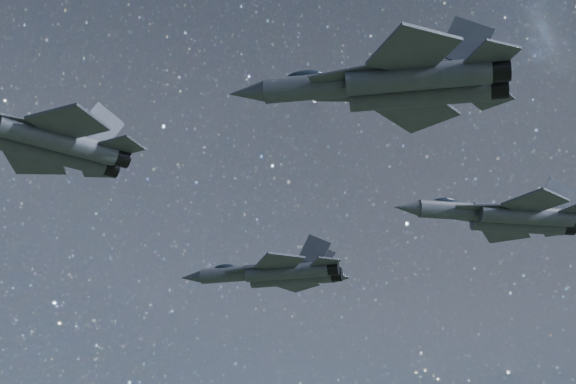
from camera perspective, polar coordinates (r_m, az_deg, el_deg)
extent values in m
cube|color=#353943|center=(74.00, -15.23, 3.33)|extent=(9.36, 5.17, 1.49)
cylinder|color=#353943|center=(72.90, -14.64, 3.24)|extent=(9.60, 5.32, 1.79)
cylinder|color=#353943|center=(74.87, -15.23, 2.55)|extent=(9.60, 5.32, 1.79)
cylinder|color=black|center=(74.45, -10.83, 2.26)|extent=(2.01, 2.10, 1.65)
cylinder|color=black|center=(76.38, -11.52, 1.61)|extent=(2.01, 2.10, 1.65)
cube|color=#353943|center=(71.74, -17.76, 4.51)|extent=(6.10, 2.41, 0.14)
cube|color=#353943|center=(70.61, -14.03, 4.33)|extent=(6.55, 6.42, 0.23)
cube|color=#353943|center=(77.30, -16.05, 1.96)|extent=(5.13, 5.60, 0.23)
cube|color=#353943|center=(73.16, -10.69, 2.94)|extent=(3.88, 3.84, 0.17)
cube|color=#353943|center=(77.60, -12.24, 1.43)|extent=(3.00, 3.20, 0.17)
cube|color=#353943|center=(74.59, -11.99, 4.19)|extent=(3.86, 1.38, 4.08)
cube|color=#353943|center=(76.99, -12.80, 3.33)|extent=(3.64, 1.98, 4.08)
cylinder|color=#353943|center=(95.00, -3.38, -5.31)|extent=(7.71, 4.58, 1.62)
cone|color=#353943|center=(96.44, -6.25, -5.50)|extent=(2.87, 2.34, 1.46)
ellipsoid|color=#1A232F|center=(95.59, -4.09, -4.92)|extent=(2.71, 2.00, 0.80)
cube|color=#353943|center=(93.70, -0.18, -5.12)|extent=(8.45, 4.85, 1.35)
cylinder|color=#353943|center=(92.50, -0.07, -5.17)|extent=(8.67, 4.99, 1.62)
cylinder|color=#353943|center=(94.42, 0.21, -5.57)|extent=(8.67, 4.99, 1.62)
cylinder|color=black|center=(91.63, 2.87, -4.95)|extent=(1.84, 1.92, 1.50)
cylinder|color=black|center=(93.57, 3.09, -5.36)|extent=(1.84, 1.92, 1.50)
cube|color=#353943|center=(93.20, -2.50, -5.04)|extent=(5.11, 4.02, 0.12)
cube|color=#353943|center=(95.77, -2.07, -5.58)|extent=(5.53, 2.30, 0.12)
cube|color=#353943|center=(90.32, -0.55, -4.55)|extent=(4.57, 5.01, 0.21)
cube|color=#353943|center=(96.85, 0.41, -5.93)|extent=(5.93, 5.79, 0.21)
cube|color=#353943|center=(90.51, 2.46, -4.57)|extent=(2.67, 2.85, 0.16)
cube|color=#353943|center=(94.96, 2.98, -5.52)|extent=(3.52, 3.47, 0.16)
cube|color=#353943|center=(92.35, 1.73, -3.82)|extent=(3.26, 1.87, 3.71)
cube|color=#353943|center=(94.75, 2.03, -4.36)|extent=(3.49, 1.33, 3.71)
cylinder|color=#353943|center=(54.77, 2.41, 6.85)|extent=(7.61, 4.11, 1.59)
cone|color=#353943|center=(55.46, -2.63, 6.43)|extent=(2.79, 2.19, 1.43)
ellipsoid|color=#1A232F|center=(55.30, 1.13, 7.43)|extent=(2.64, 1.84, 0.78)
cube|color=#353943|center=(54.49, 7.99, 7.21)|extent=(8.36, 4.33, 1.32)
cylinder|color=#353943|center=(53.38, 8.42, 7.39)|extent=(8.57, 4.46, 1.59)
cylinder|color=#353943|center=(55.13, 8.48, 6.29)|extent=(8.57, 4.46, 1.59)
cylinder|color=black|center=(53.62, 13.46, 7.69)|extent=(1.75, 1.83, 1.47)
cylinder|color=black|center=(55.36, 13.35, 6.59)|extent=(1.75, 1.83, 1.47)
cube|color=#353943|center=(53.39, 4.20, 7.64)|extent=(5.10, 3.71, 0.12)
cube|color=#353943|center=(55.74, 4.47, 6.17)|extent=(5.40, 1.96, 0.12)
cube|color=#353943|center=(51.42, 8.09, 8.98)|extent=(4.67, 5.07, 0.20)
cube|color=#353943|center=(57.35, 8.33, 5.22)|extent=(5.83, 5.74, 0.20)
cube|color=#353943|center=(52.57, 13.07, 8.61)|extent=(2.73, 2.90, 0.15)
cube|color=#353943|center=(56.57, 12.85, 6.06)|extent=(3.45, 3.43, 0.15)
cube|color=#353943|center=(54.30, 11.44, 9.46)|extent=(3.27, 1.65, 3.62)
cube|color=#353943|center=(56.44, 11.39, 8.04)|extent=(3.46, 1.11, 3.62)
cylinder|color=#353943|center=(77.99, 11.08, -1.21)|extent=(7.44, 1.89, 1.56)
cone|color=#353943|center=(76.58, 7.69, -1.02)|extent=(2.45, 1.50, 1.40)
ellipsoid|color=#1A232F|center=(77.90, 10.21, -0.66)|extent=(2.42, 1.15, 0.77)
cube|color=#353943|center=(79.79, 14.60, -1.44)|extent=(8.23, 1.87, 1.30)
cylinder|color=#353943|center=(78.94, 15.17, -1.48)|extent=(8.44, 1.93, 1.56)
cylinder|color=#353943|center=(80.62, 14.64, -2.02)|extent=(8.44, 1.93, 1.56)
cylinder|color=black|center=(82.48, 17.58, -2.17)|extent=(1.36, 1.49, 1.44)
cube|color=#353943|center=(77.39, 12.66, -0.98)|extent=(5.30, 2.29, 0.12)
cube|color=#353943|center=(79.70, 12.00, -1.74)|extent=(5.29, 1.84, 0.12)
cube|color=#353943|center=(76.93, 15.69, -0.65)|extent=(5.40, 5.59, 0.20)
cube|color=#353943|center=(82.66, 13.88, -2.51)|extent=(5.55, 5.68, 0.20)
cube|color=#353943|center=(83.46, 16.95, -2.36)|extent=(3.27, 3.33, 0.15)
cube|color=#353943|center=(80.61, 16.99, -0.27)|extent=(3.46, 0.60, 3.55)
cube|color=#353943|center=(82.67, 16.29, -0.96)|extent=(3.47, 0.48, 3.55)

